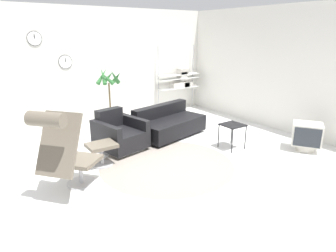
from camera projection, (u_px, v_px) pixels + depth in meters
ground_plane at (165, 160)px, 5.40m from camera, size 12.00×12.00×0.00m
wall_back at (96, 67)px, 7.37m from camera, size 12.00×0.09×2.80m
wall_right at (284, 70)px, 6.74m from camera, size 0.06×12.00×2.80m
round_rug at (167, 164)px, 5.23m from camera, size 2.33×2.33×0.01m
lounge_chair at (64, 146)px, 4.05m from camera, size 1.07×1.02×1.29m
ottoman at (102, 149)px, 5.13m from camera, size 0.48×0.41×0.40m
armchair_red at (119, 135)px, 5.86m from camera, size 0.95×1.02×0.76m
couch_low at (169, 124)px, 6.65m from camera, size 1.70×1.13×0.66m
side_table at (233, 127)px, 5.85m from camera, size 0.41×0.41×0.50m
crt_television at (307, 136)px, 5.77m from camera, size 0.67×0.69×0.55m
potted_plant at (110, 102)px, 7.11m from camera, size 0.58×0.59×1.44m
shelf_unit at (181, 80)px, 8.65m from camera, size 1.30×0.28×1.86m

